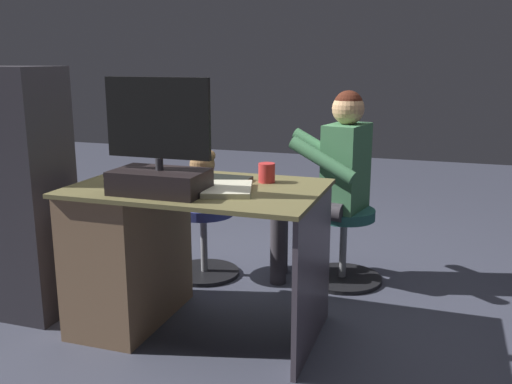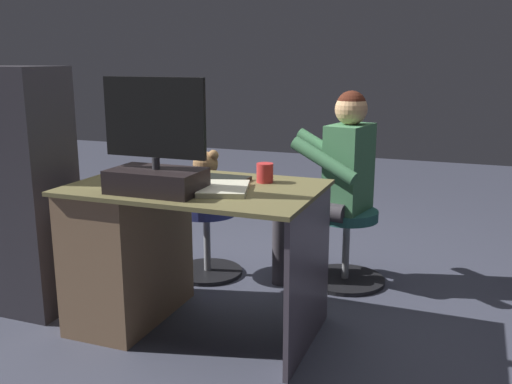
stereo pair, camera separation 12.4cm
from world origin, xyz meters
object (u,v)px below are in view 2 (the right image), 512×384
Objects in this scene: teddy_bear at (207,179)px; visitor_chair at (346,243)px; monitor at (156,162)px; tv_remote at (120,178)px; cup at (265,173)px; keyboard at (209,178)px; office_chair_teddy at (207,232)px; computer_mouse at (158,172)px; desk at (143,247)px; person at (334,172)px.

visitor_chair is at bearing -168.61° from teddy_bear.
tv_remote is at bearing -27.70° from monitor.
keyboard is at bearing 7.49° from cup.
cup is at bearing -172.51° from keyboard.
monitor is 1.14× the size of office_chair_teddy.
teddy_bear is (-0.02, -0.55, -0.15)m from computer_mouse.
cup is at bearing 67.75° from visitor_chair.
desk is 3.44× the size of teddy_bear.
office_chair_teddy is at bearing 90.00° from teddy_bear.
desk is 8.01× the size of tv_remote.
office_chair_teddy is (-0.03, -0.69, -0.12)m from desk.
visitor_chair is (-0.98, -0.90, -0.51)m from tv_remote.
monitor is at bearing 57.70° from visitor_chair.
computer_mouse is 0.73m from office_chair_teddy.
keyboard is 1.20× the size of teddy_bear.
monitor is 3.49× the size of tv_remote.
teddy_bear is at bearing -91.76° from computer_mouse.
monitor reaches higher than visitor_chair.
keyboard is at bearing -106.45° from monitor.
tv_remote is at bearing 44.54° from person.
office_chair_teddy is at bearing 12.14° from person.
cup is 0.64× the size of tv_remote.
keyboard is at bearing 117.40° from office_chair_teddy.
person is (0.09, 0.02, 0.44)m from visitor_chair.
office_chair_teddy is (0.18, -0.88, -0.61)m from monitor.
cup is (-0.29, -0.04, 0.04)m from keyboard.
tv_remote is 0.31× the size of visitor_chair.
cup reaches higher than tv_remote.
keyboard is 0.92× the size of office_chair_teddy.
visitor_chair is at bearing -140.24° from computer_mouse.
person reaches higher than office_chair_teddy.
computer_mouse reaches higher than desk.
desk is 12.52× the size of computer_mouse.
monitor reaches higher than office_chair_teddy.
monitor reaches higher than keyboard.
desk is 0.70m from office_chair_teddy.
keyboard reaches higher than tv_remote.
cup reaches higher than computer_mouse.
teddy_bear is 0.71× the size of visitor_chair.
computer_mouse is at bearing -155.73° from tv_remote.
tv_remote is at bearing 79.83° from teddy_bear.
keyboard is 0.86m from person.
monitor is at bearing 60.76° from person.
computer_mouse is at bearing -95.35° from desk.
office_chair_teddy is at bearing -78.43° from monitor.
tv_remote is at bearing 16.97° from cup.
person is at bearing -168.46° from tv_remote.
tv_remote is (0.31, -0.16, -0.13)m from monitor.
keyboard is at bearing 51.69° from visitor_chair.
cup is at bearing -176.35° from computer_mouse.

